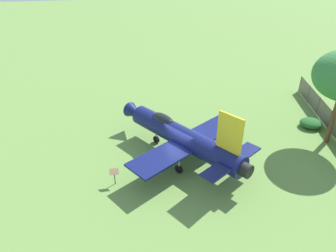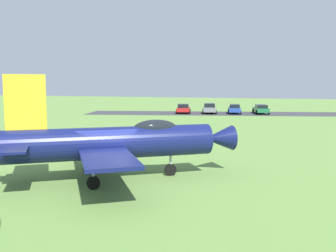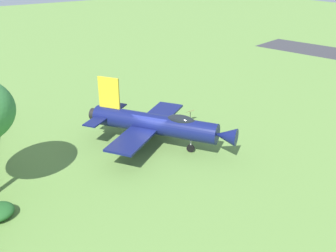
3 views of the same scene
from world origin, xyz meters
name	(u,v)px [view 1 (image 1 of 3)]	position (x,y,z in m)	size (l,w,h in m)	color
ground_plane	(183,158)	(0.00, 0.00, 0.00)	(200.00, 200.00, 0.00)	#668E42
display_jet	(180,135)	(-0.18, 0.28, 1.86)	(9.48, 11.14, 5.10)	#111951
shrub_near_fence	(311,123)	(12.25, 2.49, 0.38)	(1.92, 1.79, 0.76)	#235B26
info_plaque	(114,174)	(-5.13, -1.99, 0.85)	(0.60, 0.40, 1.14)	#333333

